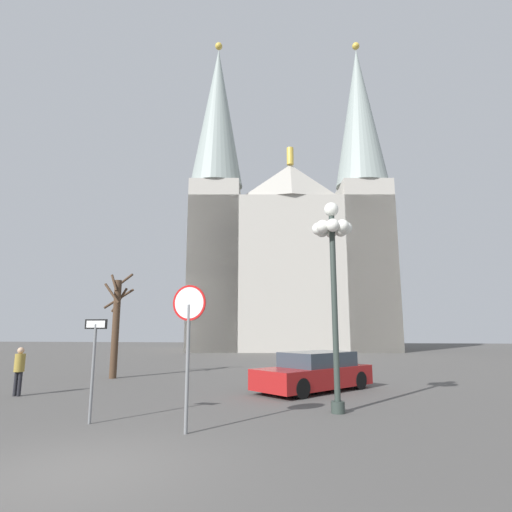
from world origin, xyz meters
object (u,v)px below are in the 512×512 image
object	(u,v)px
parked_car_near_red	(315,372)
one_way_arrow_sign	(94,358)
stop_sign	(189,328)
bare_tree	(116,323)
cathedral	(288,247)
pedestrian_walking	(19,367)
street_lamp	(333,254)

from	to	relation	value
parked_car_near_red	one_way_arrow_sign	bearing A→B (deg)	-132.74
parked_car_near_red	stop_sign	bearing A→B (deg)	-114.03
stop_sign	parked_car_near_red	xyz separation A→B (m)	(2.85, 6.40, -1.55)
one_way_arrow_sign	parked_car_near_red	bearing A→B (deg)	47.26
stop_sign	bare_tree	world-z (taller)	bare_tree
parked_car_near_red	cathedral	bearing A→B (deg)	93.83
one_way_arrow_sign	stop_sign	bearing A→B (deg)	-14.29
bare_tree	pedestrian_walking	distance (m)	5.35
one_way_arrow_sign	parked_car_near_red	world-z (taller)	one_way_arrow_sign
stop_sign	bare_tree	bearing A→B (deg)	123.33
parked_car_near_red	pedestrian_walking	world-z (taller)	pedestrian_walking
cathedral	pedestrian_walking	distance (m)	32.73
bare_tree	one_way_arrow_sign	bearing A→B (deg)	-67.42
cathedral	stop_sign	bearing A→B (deg)	-91.64
bare_tree	pedestrian_walking	bearing A→B (deg)	-99.63
cathedral	street_lamp	size ratio (longest dim) A/B	5.88
street_lamp	parked_car_near_red	distance (m)	5.30
one_way_arrow_sign	bare_tree	world-z (taller)	bare_tree
cathedral	stop_sign	world-z (taller)	cathedral
stop_sign	street_lamp	xyz separation A→B (m)	(3.35, 2.54, 2.04)
cathedral	street_lamp	world-z (taller)	cathedral
bare_tree	cathedral	bearing A→B (deg)	74.41
bare_tree	pedestrian_walking	world-z (taller)	bare_tree
cathedral	parked_car_near_red	world-z (taller)	cathedral
street_lamp	pedestrian_walking	size ratio (longest dim) A/B	3.65
cathedral	one_way_arrow_sign	distance (m)	35.10
bare_tree	parked_car_near_red	size ratio (longest dim) A/B	1.03
stop_sign	one_way_arrow_sign	xyz separation A→B (m)	(-2.48, 0.63, -0.71)
street_lamp	pedestrian_walking	bearing A→B (deg)	171.36
stop_sign	one_way_arrow_sign	size ratio (longest dim) A/B	1.30
cathedral	pedestrian_walking	xyz separation A→B (m)	(-7.87, -30.20, -9.86)
cathedral	parked_car_near_red	bearing A→B (deg)	-86.17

